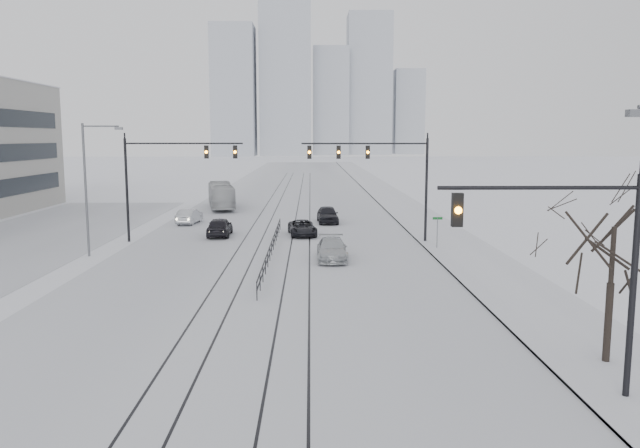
{
  "coord_description": "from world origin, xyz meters",
  "views": [
    {
      "loc": [
        2.67,
        -12.18,
        8.08
      ],
      "look_at": [
        3.21,
        22.74,
        3.2
      ],
      "focal_mm": 35.0,
      "sensor_mm": 36.0,
      "label": 1
    }
  ],
  "objects": [
    {
      "name": "sedan_nb_front",
      "position": [
        2.0,
        38.7,
        0.63
      ],
      "size": [
        2.63,
        4.77,
        1.26
      ],
      "primitive_type": "imported",
      "rotation": [
        0.0,
        0.0,
        0.12
      ],
      "color": "black",
      "rests_on": "ground"
    },
    {
      "name": "median_fence",
      "position": [
        0.0,
        30.0,
        0.53
      ],
      "size": [
        0.06,
        24.0,
        1.0
      ],
      "color": "black",
      "rests_on": "ground"
    },
    {
      "name": "traffic_mast_near",
      "position": [
        10.79,
        6.0,
        4.56
      ],
      "size": [
        6.1,
        0.37,
        7.0
      ],
      "color": "black",
      "rests_on": "ground"
    },
    {
      "name": "sedan_sb_outer",
      "position": [
        -8.7,
        45.96,
        0.7
      ],
      "size": [
        1.93,
        4.37,
        1.4
      ],
      "primitive_type": "imported",
      "rotation": [
        0.0,
        0.0,
        3.03
      ],
      "color": "#AFB3B7",
      "rests_on": "ground"
    },
    {
      "name": "box_truck",
      "position": [
        -7.49,
        58.62,
        1.47
      ],
      "size": [
        4.47,
        10.84,
        2.94
      ],
      "primitive_type": "imported",
      "rotation": [
        0.0,
        0.0,
        3.34
      ],
      "color": "#B3B6B7",
      "rests_on": "ground"
    },
    {
      "name": "sidewalk_east",
      "position": [
        13.5,
        60.0,
        0.08
      ],
      "size": [
        5.0,
        260.0,
        0.16
      ],
      "primitive_type": "cube",
      "color": "silver",
      "rests_on": "ground"
    },
    {
      "name": "traffic_mast_nw",
      "position": [
        -8.52,
        36.0,
        5.57
      ],
      "size": [
        9.1,
        0.37,
        8.0
      ],
      "color": "black",
      "rests_on": "ground"
    },
    {
      "name": "skyline",
      "position": [
        5.02,
        273.63,
        30.65
      ],
      "size": [
        96.0,
        48.0,
        72.0
      ],
      "color": "#A7ACB7",
      "rests_on": "ground"
    },
    {
      "name": "street_sign",
      "position": [
        11.8,
        32.0,
        1.61
      ],
      "size": [
        0.7,
        0.06,
        2.4
      ],
      "color": "#595B60",
      "rests_on": "ground"
    },
    {
      "name": "bare_tree",
      "position": [
        13.2,
        9.0,
        4.49
      ],
      "size": [
        4.4,
        4.4,
        6.1
      ],
      "color": "black",
      "rests_on": "ground"
    },
    {
      "name": "sedan_nb_far",
      "position": [
        4.29,
        46.38,
        0.79
      ],
      "size": [
        2.11,
        4.74,
        1.58
      ],
      "primitive_type": "imported",
      "rotation": [
        0.0,
        0.0,
        0.05
      ],
      "color": "black",
      "rests_on": "ground"
    },
    {
      "name": "traffic_mast_ne",
      "position": [
        8.15,
        34.99,
        5.76
      ],
      "size": [
        9.6,
        0.37,
        8.0
      ],
      "color": "black",
      "rests_on": "ground"
    },
    {
      "name": "sedan_sb_inner",
      "position": [
        -4.78,
        38.5,
        0.77
      ],
      "size": [
        1.91,
        4.58,
        1.55
      ],
      "primitive_type": "imported",
      "rotation": [
        0.0,
        0.0,
        3.16
      ],
      "color": "black",
      "rests_on": "ground"
    },
    {
      "name": "street_light_west",
      "position": [
        -12.2,
        30.0,
        5.21
      ],
      "size": [
        2.73,
        0.25,
        9.0
      ],
      "color": "#595B60",
      "rests_on": "ground"
    },
    {
      "name": "curb",
      "position": [
        11.05,
        60.0,
        0.06
      ],
      "size": [
        0.1,
        260.0,
        0.12
      ],
      "primitive_type": "cube",
      "color": "gray",
      "rests_on": "ground"
    },
    {
      "name": "tram_rails",
      "position": [
        -0.0,
        40.0,
        0.02
      ],
      "size": [
        5.3,
        180.0,
        0.01
      ],
      "color": "black",
      "rests_on": "ground"
    },
    {
      "name": "road",
      "position": [
        0.0,
        60.0,
        0.01
      ],
      "size": [
        22.0,
        260.0,
        0.02
      ],
      "primitive_type": "cube",
      "color": "silver",
      "rests_on": "ground"
    },
    {
      "name": "sedan_nb_right",
      "position": [
        4.09,
        28.38,
        0.71
      ],
      "size": [
        1.99,
        4.87,
        1.41
      ],
      "primitive_type": "imported",
      "rotation": [
        0.0,
        0.0,
        -0.0
      ],
      "color": "#AEB2B6",
      "rests_on": "ground"
    },
    {
      "name": "parking_strip",
      "position": [
        -20.0,
        35.0,
        0.01
      ],
      "size": [
        14.0,
        60.0,
        0.03
      ],
      "primitive_type": "cube",
      "color": "silver",
      "rests_on": "ground"
    }
  ]
}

